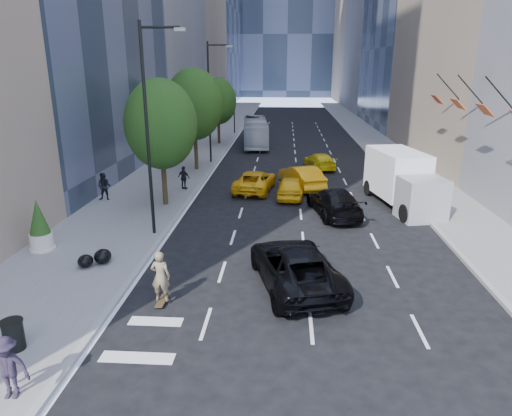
# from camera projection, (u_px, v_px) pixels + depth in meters

# --- Properties ---
(ground) EXTENTS (160.00, 160.00, 0.00)m
(ground) POSITION_uv_depth(u_px,v_px,m) (282.00, 273.00, 18.87)
(ground) COLOR black
(ground) RESTS_ON ground
(sidewalk_left) EXTENTS (6.00, 120.00, 0.15)m
(sidewalk_left) POSITION_uv_depth(u_px,v_px,m) (200.00, 147.00, 47.98)
(sidewalk_left) COLOR slate
(sidewalk_left) RESTS_ON ground
(sidewalk_right) EXTENTS (4.00, 120.00, 0.15)m
(sidewalk_right) POSITION_uv_depth(u_px,v_px,m) (382.00, 149.00, 46.81)
(sidewalk_right) COLOR slate
(sidewalk_right) RESTS_ON ground
(lamp_near) EXTENTS (2.13, 0.22, 10.00)m
(lamp_near) POSITION_uv_depth(u_px,v_px,m) (150.00, 120.00, 21.34)
(lamp_near) COLOR black
(lamp_near) RESTS_ON sidewalk_left
(lamp_far) EXTENTS (2.13, 0.22, 10.00)m
(lamp_far) POSITION_uv_depth(u_px,v_px,m) (211.00, 96.00, 38.49)
(lamp_far) COLOR black
(lamp_far) RESTS_ON sidewalk_left
(tree_near) EXTENTS (4.20, 4.20, 7.46)m
(tree_near) POSITION_uv_depth(u_px,v_px,m) (161.00, 124.00, 26.41)
(tree_near) COLOR black
(tree_near) RESTS_ON sidewalk_left
(tree_mid) EXTENTS (4.50, 4.50, 7.99)m
(tree_mid) POSITION_uv_depth(u_px,v_px,m) (194.00, 104.00, 35.83)
(tree_mid) COLOR black
(tree_mid) RESTS_ON sidewalk_left
(tree_far) EXTENTS (3.90, 3.90, 6.92)m
(tree_far) POSITION_uv_depth(u_px,v_px,m) (218.00, 101.00, 48.42)
(tree_far) COLOR black
(tree_far) RESTS_ON sidewalk_left
(traffic_signal) EXTENTS (2.48, 0.53, 5.20)m
(traffic_signal) POSITION_uv_depth(u_px,v_px,m) (234.00, 100.00, 56.11)
(traffic_signal) COLOR black
(traffic_signal) RESTS_ON sidewalk_left
(facade_flags) EXTENTS (1.85, 13.30, 2.05)m
(facade_flags) POSITION_uv_depth(u_px,v_px,m) (473.00, 103.00, 25.89)
(facade_flags) COLOR black
(facade_flags) RESTS_ON ground
(skateboarder) EXTENTS (0.70, 0.47, 1.90)m
(skateboarder) POSITION_uv_depth(u_px,v_px,m) (161.00, 280.00, 16.20)
(skateboarder) COLOR #78694B
(skateboarder) RESTS_ON ground
(black_sedan_lincoln) EXTENTS (4.15, 6.39, 1.64)m
(black_sedan_lincoln) POSITION_uv_depth(u_px,v_px,m) (295.00, 266.00, 17.64)
(black_sedan_lincoln) COLOR black
(black_sedan_lincoln) RESTS_ON ground
(black_sedan_mercedes) EXTENTS (3.21, 5.71, 1.56)m
(black_sedan_mercedes) POSITION_uv_depth(u_px,v_px,m) (334.00, 202.00, 26.08)
(black_sedan_mercedes) COLOR black
(black_sedan_mercedes) RESTS_ON ground
(taxi_a) EXTENTS (1.85, 4.19, 1.40)m
(taxi_a) POSITION_uv_depth(u_px,v_px,m) (291.00, 187.00, 29.59)
(taxi_a) COLOR #F3B10C
(taxi_a) RESTS_ON ground
(taxi_b) EXTENTS (3.36, 5.11, 1.59)m
(taxi_b) POSITION_uv_depth(u_px,v_px,m) (301.00, 177.00, 31.90)
(taxi_b) COLOR orange
(taxi_b) RESTS_ON ground
(taxi_c) EXTENTS (2.97, 5.29, 1.40)m
(taxi_c) POSITION_uv_depth(u_px,v_px,m) (255.00, 181.00, 31.17)
(taxi_c) COLOR #EBA50C
(taxi_c) RESTS_ON ground
(taxi_d) EXTENTS (2.75, 4.68, 1.27)m
(taxi_d) POSITION_uv_depth(u_px,v_px,m) (320.00, 161.00, 38.03)
(taxi_d) COLOR yellow
(taxi_d) RESTS_ON ground
(city_bus) EXTENTS (3.29, 10.53, 2.89)m
(city_bus) POSITION_uv_depth(u_px,v_px,m) (256.00, 132.00, 48.89)
(city_bus) COLOR silver
(city_bus) RESTS_ON ground
(box_truck) EXTENTS (3.72, 7.14, 3.25)m
(box_truck) POSITION_uv_depth(u_px,v_px,m) (403.00, 180.00, 27.48)
(box_truck) COLOR white
(box_truck) RESTS_ON ground
(pedestrian_a) EXTENTS (0.86, 0.68, 1.74)m
(pedestrian_a) POSITION_uv_depth(u_px,v_px,m) (104.00, 187.00, 28.42)
(pedestrian_a) COLOR black
(pedestrian_a) RESTS_ON sidewalk_left
(pedestrian_b) EXTENTS (1.01, 0.74, 1.59)m
(pedestrian_b) POSITION_uv_depth(u_px,v_px,m) (184.00, 178.00, 31.01)
(pedestrian_b) COLOR black
(pedestrian_b) RESTS_ON sidewalk_left
(pedestrian_c) EXTENTS (1.15, 0.70, 1.72)m
(pedestrian_c) POSITION_uv_depth(u_px,v_px,m) (7.00, 368.00, 11.37)
(pedestrian_c) COLOR #281E2D
(pedestrian_c) RESTS_ON sidewalk_left
(trash_can) EXTENTS (0.60, 0.60, 0.90)m
(trash_can) POSITION_uv_depth(u_px,v_px,m) (14.00, 336.00, 13.47)
(trash_can) COLOR black
(trash_can) RESTS_ON sidewalk_left
(planter_shrub) EXTENTS (1.00, 1.00, 2.40)m
(planter_shrub) POSITION_uv_depth(u_px,v_px,m) (39.00, 226.00, 20.59)
(planter_shrub) COLOR beige
(planter_shrub) RESTS_ON sidewalk_left
(garbage_bags) EXTENTS (1.25, 1.20, 0.62)m
(garbage_bags) POSITION_uv_depth(u_px,v_px,m) (96.00, 258.00, 19.27)
(garbage_bags) COLOR black
(garbage_bags) RESTS_ON sidewalk_left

